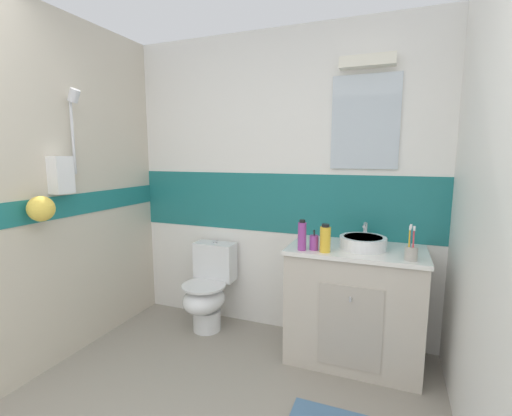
% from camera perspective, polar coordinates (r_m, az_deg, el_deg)
% --- Properties ---
extents(wall_back_tiled, '(3.20, 0.20, 2.50)m').
position_cam_1_polar(wall_back_tiled, '(2.99, 3.90, 3.88)').
color(wall_back_tiled, white).
rests_on(wall_back_tiled, ground_plane).
extents(wall_left_shower_alcove, '(0.29, 3.48, 2.50)m').
position_cam_1_polar(wall_left_shower_alcove, '(2.77, -33.13, 1.95)').
color(wall_left_shower_alcove, beige).
rests_on(wall_left_shower_alcove, ground_plane).
extents(vanity_cabinet, '(0.94, 0.56, 0.85)m').
position_cam_1_polar(vanity_cabinet, '(2.76, 15.60, -14.73)').
color(vanity_cabinet, beige).
rests_on(vanity_cabinet, ground_plane).
extents(sink_basin, '(0.32, 0.37, 0.16)m').
position_cam_1_polar(sink_basin, '(2.60, 16.93, -5.29)').
color(sink_basin, white).
rests_on(sink_basin, vanity_cabinet).
extents(toilet, '(0.37, 0.50, 0.75)m').
position_cam_1_polar(toilet, '(3.15, -7.76, -12.97)').
color(toilet, white).
rests_on(toilet, ground_plane).
extents(toothbrush_cup, '(0.08, 0.08, 0.23)m').
position_cam_1_polar(toothbrush_cup, '(2.42, 23.83, -6.47)').
color(toothbrush_cup, '#B2ADA3').
rests_on(toothbrush_cup, vanity_cabinet).
extents(soap_dispenser, '(0.06, 0.06, 0.14)m').
position_cam_1_polar(soap_dispenser, '(2.49, 9.38, -5.52)').
color(soap_dispenser, '#993F99').
rests_on(soap_dispenser, vanity_cabinet).
extents(mouthwash_bottle, '(0.07, 0.07, 0.19)m').
position_cam_1_polar(mouthwash_bottle, '(2.43, 11.14, -4.91)').
color(mouthwash_bottle, yellow).
rests_on(mouthwash_bottle, vanity_cabinet).
extents(shampoo_bottle_tall, '(0.06, 0.06, 0.21)m').
position_cam_1_polar(shampoo_bottle_tall, '(2.46, 7.46, -4.46)').
color(shampoo_bottle_tall, '#993F99').
rests_on(shampoo_bottle_tall, vanity_cabinet).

